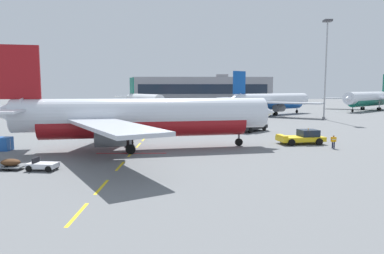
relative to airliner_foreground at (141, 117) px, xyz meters
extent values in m
plane|color=slate|center=(21.18, 15.38, -3.95)|extent=(400.00, 400.00, 0.00)
cube|color=yellow|center=(-0.82, -22.33, -3.95)|extent=(0.24, 4.00, 0.01)
cube|color=yellow|center=(-0.82, -16.50, -3.95)|extent=(0.24, 4.00, 0.01)
cube|color=yellow|center=(-0.82, -9.31, -3.95)|extent=(0.24, 4.00, 0.01)
cube|color=yellow|center=(-0.82, -2.73, -3.95)|extent=(0.24, 4.00, 0.01)
cube|color=yellow|center=(-0.82, 3.22, -3.95)|extent=(0.24, 4.00, 0.01)
cube|color=yellow|center=(-0.82, 8.77, -3.95)|extent=(0.24, 4.00, 0.01)
cube|color=yellow|center=(-0.82, 16.11, -3.95)|extent=(0.24, 4.00, 0.01)
cube|color=yellow|center=(-0.82, 22.20, -3.95)|extent=(0.24, 4.00, 0.01)
cube|color=yellow|center=(-0.82, 29.47, -3.95)|extent=(0.24, 4.00, 0.01)
cube|color=yellow|center=(-0.82, 36.26, -3.95)|extent=(0.24, 4.00, 0.01)
cube|color=yellow|center=(-0.82, 43.12, -3.95)|extent=(0.24, 4.00, 0.01)
cube|color=yellow|center=(-0.82, 49.78, -3.95)|extent=(0.24, 4.00, 0.01)
cube|color=yellow|center=(-0.82, 55.94, -3.95)|extent=(0.24, 4.00, 0.01)
cube|color=yellow|center=(-0.82, 63.05, -3.95)|extent=(0.24, 4.00, 0.01)
cube|color=#B21414|center=(-0.82, -2.62, -3.95)|extent=(8.00, 0.40, 0.01)
cylinder|color=silver|center=(0.57, 0.11, 0.35)|extent=(30.26, 9.61, 3.80)
cylinder|color=maroon|center=(0.57, 0.11, -0.69)|extent=(24.71, 8.22, 3.50)
cone|color=silver|center=(15.33, 3.06, 0.35)|extent=(4.16, 4.34, 3.72)
cone|color=silver|center=(-14.87, -2.96, 0.83)|extent=(4.75, 3.99, 3.23)
cube|color=#192333|center=(14.30, 2.85, 1.02)|extent=(2.13, 3.11, 0.60)
cube|color=maroon|center=(-13.16, -2.62, 5.25)|extent=(4.39, 1.21, 6.00)
cube|color=silver|center=(-14.47, 0.38, 1.11)|extent=(4.39, 6.90, 0.24)
cube|color=silver|center=(-13.22, -5.90, 1.11)|extent=(4.39, 6.90, 0.24)
cube|color=#B7BCC6|center=(-4.99, 7.67, -0.12)|extent=(7.12, 17.50, 0.36)
cube|color=#B7BCC6|center=(-1.66, -9.00, -0.12)|extent=(12.78, 17.08, 0.36)
cylinder|color=#4C4F54|center=(-4.55, 4.70, -1.57)|extent=(3.55, 2.69, 2.10)
cylinder|color=black|center=(-2.98, 5.01, -1.57)|extent=(0.47, 1.77, 1.79)
cylinder|color=#4C4F54|center=(-2.40, -6.09, -1.57)|extent=(3.55, 2.69, 2.10)
cylinder|color=black|center=(-0.83, -5.77, -1.57)|extent=(0.47, 1.77, 1.79)
cylinder|color=gray|center=(12.24, 2.44, -2.12)|extent=(0.28, 0.28, 2.67)
cylinder|color=black|center=(12.24, 2.44, -3.45)|extent=(1.03, 0.47, 0.99)
cylinder|color=gray|center=(-1.90, 2.27, -2.09)|extent=(0.28, 0.28, 2.61)
cylinder|color=black|center=(-1.96, 2.62, -3.40)|extent=(1.15, 0.56, 1.10)
cylinder|color=black|center=(-1.83, 1.93, -3.40)|extent=(1.15, 0.56, 1.10)
cylinder|color=gray|center=(-0.88, -2.83, -2.09)|extent=(0.28, 0.28, 2.61)
cylinder|color=black|center=(-0.95, -2.48, -3.40)|extent=(1.15, 0.56, 1.10)
cylinder|color=black|center=(-0.81, -3.17, -3.40)|extent=(1.15, 0.56, 1.10)
cube|color=yellow|center=(20.78, 4.14, -3.25)|extent=(6.35, 3.66, 0.60)
cube|color=#192333|center=(21.84, 4.30, -2.50)|extent=(2.69, 2.46, 0.90)
cube|color=yellow|center=(18.17, 3.75, -2.83)|extent=(1.07, 2.60, 0.24)
sphere|color=orange|center=(21.84, 4.30, -1.95)|extent=(0.16, 0.16, 0.16)
cylinder|color=black|center=(19.09, 2.47, -3.50)|extent=(0.95, 0.53, 0.90)
cylinder|color=black|center=(18.67, 5.24, -3.50)|extent=(0.95, 0.53, 0.90)
cylinder|color=black|center=(22.88, 3.04, -3.50)|extent=(0.95, 0.53, 0.90)
cylinder|color=black|center=(22.47, 5.81, -3.50)|extent=(0.95, 0.53, 0.90)
cylinder|color=silver|center=(29.75, 57.46, 0.25)|extent=(25.53, 20.92, 3.71)
cylinder|color=#0F479E|center=(29.75, 57.46, -0.77)|extent=(21.02, 17.34, 3.41)
cone|color=silver|center=(41.38, 66.45, 0.25)|extent=(4.93, 4.97, 3.64)
cone|color=silver|center=(17.58, 48.05, 0.71)|extent=(5.18, 5.01, 3.15)
cube|color=#192333|center=(40.57, 65.82, 0.90)|extent=(2.94, 3.16, 0.59)
cube|color=#0F479E|center=(18.93, 49.09, 5.04)|extent=(3.61, 2.91, 5.86)
cube|color=silver|center=(16.48, 51.15, 0.99)|extent=(6.30, 6.86, 0.23)
cube|color=silver|center=(20.30, 46.20, 0.99)|extent=(6.30, 6.86, 0.23)
cube|color=#B7BCC6|center=(21.60, 61.65, -0.21)|extent=(9.70, 17.23, 0.35)
cube|color=#B7BCC6|center=(31.76, 48.51, -0.21)|extent=(16.48, 12.97, 0.35)
cylinder|color=#4C4F54|center=(23.28, 59.24, -1.63)|extent=(3.73, 3.53, 2.05)
cylinder|color=black|center=(24.51, 60.20, -1.63)|extent=(1.16, 1.45, 1.74)
cylinder|color=#4C4F54|center=(29.85, 50.74, -1.63)|extent=(3.73, 3.53, 2.05)
cylinder|color=black|center=(31.09, 51.70, -1.63)|extent=(1.16, 1.45, 1.74)
cylinder|color=gray|center=(38.95, 64.57, -2.16)|extent=(0.27, 0.27, 2.60)
cylinder|color=black|center=(38.95, 64.57, -3.47)|extent=(0.93, 0.81, 0.97)
cylinder|color=gray|center=(26.65, 58.27, -2.14)|extent=(0.27, 0.27, 2.55)
cylinder|color=black|center=(26.44, 58.54, -3.41)|extent=(1.06, 0.93, 1.07)
cylinder|color=black|center=(26.86, 58.00, -3.41)|extent=(1.06, 0.93, 1.07)
cylinder|color=gray|center=(29.76, 54.25, -2.14)|extent=(0.27, 0.27, 2.55)
cylinder|color=black|center=(29.55, 54.52, -3.41)|extent=(1.06, 0.93, 1.07)
cylinder|color=black|center=(29.97, 53.98, -3.41)|extent=(1.06, 0.93, 1.07)
cylinder|color=white|center=(-8.49, 70.36, 0.03)|extent=(15.27, 26.61, 3.52)
cylinder|color=#0F604C|center=(-8.49, 70.36, -0.94)|extent=(12.76, 21.82, 3.23)
cone|color=white|center=(-2.44, 57.82, 0.03)|extent=(4.51, 4.41, 3.45)
cone|color=white|center=(-14.82, 83.49, 0.47)|extent=(4.38, 4.80, 2.99)
cube|color=#192333|center=(-2.86, 58.70, 0.64)|extent=(3.02, 2.48, 0.56)
cube|color=#0F604C|center=(-14.11, 82.03, 4.56)|extent=(2.07, 3.81, 5.55)
cube|color=white|center=(-11.73, 83.90, 0.73)|extent=(6.62, 5.24, 0.22)
cube|color=white|center=(-17.06, 81.33, 0.73)|extent=(6.62, 5.24, 0.22)
cube|color=#B7BCC6|center=(-3.00, 77.09, -0.41)|extent=(16.13, 6.18, 0.33)
cube|color=#B7BCC6|center=(-17.17, 70.26, -0.41)|extent=(14.26, 14.27, 0.33)
cylinder|color=#4C4F54|center=(-5.56, 76.01, -1.75)|extent=(3.04, 3.51, 1.94)
cylinder|color=black|center=(-4.92, 74.68, -1.75)|extent=(1.54, 0.82, 1.65)
cylinder|color=#4C4F54|center=(-14.73, 71.59, -1.75)|extent=(3.04, 3.51, 1.94)
cylinder|color=black|center=(-14.08, 70.26, -1.75)|extent=(1.54, 0.82, 1.65)
cylinder|color=gray|center=(-3.70, 60.45, -2.26)|extent=(0.26, 0.26, 2.47)
cylinder|color=black|center=(-3.70, 60.45, -3.49)|extent=(0.63, 0.94, 0.92)
cylinder|color=gray|center=(-7.12, 73.08, -2.23)|extent=(0.26, 0.26, 2.41)
cylinder|color=black|center=(-6.83, 73.22, -3.44)|extent=(0.73, 1.06, 1.02)
cylinder|color=black|center=(-7.41, 72.94, -3.44)|extent=(0.73, 1.06, 1.02)
cylinder|color=gray|center=(-11.46, 70.99, -2.23)|extent=(0.26, 0.26, 2.41)
cylinder|color=black|center=(-11.16, 71.13, -3.44)|extent=(0.73, 1.06, 1.02)
cylinder|color=black|center=(-11.75, 70.85, -3.44)|extent=(0.73, 1.06, 1.02)
cylinder|color=silver|center=(66.72, 75.88, 0.49)|extent=(25.82, 23.64, 3.93)
cylinder|color=#0F604C|center=(66.72, 75.88, -0.59)|extent=(21.30, 19.55, 3.61)
cone|color=silver|center=(55.12, 65.52, 0.49)|extent=(5.26, 5.28, 3.85)
cube|color=#192333|center=(55.92, 66.25, 1.18)|extent=(3.19, 3.30, 0.62)
cube|color=silver|center=(75.85, 88.46, 1.28)|extent=(6.87, 7.14, 0.25)
cube|color=#B7BCC6|center=(63.94, 85.17, 0.00)|extent=(17.77, 12.85, 0.37)
cylinder|color=#4C4F54|center=(66.12, 82.96, -1.50)|extent=(3.91, 3.82, 2.17)
cylinder|color=black|center=(64.88, 81.86, -1.50)|extent=(1.32, 1.46, 1.84)
cylinder|color=gray|center=(57.54, 67.69, -2.06)|extent=(0.29, 0.29, 2.75)
cylinder|color=black|center=(57.54, 67.69, -3.44)|extent=(0.96, 0.90, 1.02)
cylinder|color=gray|center=(70.05, 75.25, -2.03)|extent=(0.29, 0.29, 2.70)
cylinder|color=black|center=(70.29, 74.98, -3.38)|extent=(1.09, 1.03, 1.14)
cylinder|color=black|center=(69.81, 75.52, -3.38)|extent=(1.09, 1.03, 1.14)
cylinder|color=gray|center=(66.47, 79.26, -2.03)|extent=(0.29, 0.29, 2.70)
cylinder|color=black|center=(66.71, 78.99, -3.38)|extent=(1.09, 1.03, 1.14)
cylinder|color=black|center=(66.23, 79.53, -3.38)|extent=(1.09, 1.03, 1.14)
cube|color=black|center=(-17.92, 21.03, -3.21)|extent=(7.04, 2.51, 0.60)
cube|color=yellow|center=(-20.23, 21.06, -2.36)|extent=(2.42, 2.34, 1.10)
cube|color=#192333|center=(-21.38, 21.08, -2.26)|extent=(0.09, 1.92, 0.64)
cube|color=yellow|center=(-16.94, 21.01, -1.86)|extent=(4.80, 2.48, 2.10)
cylinder|color=black|center=(-20.18, 19.86, -3.47)|extent=(0.96, 0.30, 0.96)
cylinder|color=black|center=(-20.14, 22.26, -3.47)|extent=(0.96, 0.30, 0.96)
cylinder|color=black|center=(-15.70, 19.79, -3.47)|extent=(0.96, 0.30, 0.96)
cylinder|color=black|center=(-15.66, 22.19, -3.47)|extent=(0.96, 0.30, 0.96)
cube|color=black|center=(16.70, 18.14, -3.21)|extent=(6.51, 6.77, 0.60)
cube|color=silver|center=(15.13, 16.44, -2.36)|extent=(3.31, 3.31, 1.10)
cube|color=#192333|center=(14.36, 15.60, -2.26)|extent=(1.45, 1.34, 0.64)
cube|color=silver|center=(17.36, 18.86, -1.86)|extent=(4.99, 5.13, 2.10)
cylinder|color=black|center=(16.06, 15.68, -3.47)|extent=(0.86, 0.90, 0.96)
cylinder|color=black|center=(14.30, 17.31, -3.47)|extent=(0.86, 0.90, 0.96)
cylinder|color=black|center=(19.10, 18.98, -3.47)|extent=(0.86, 0.90, 0.96)
cylinder|color=black|center=(17.33, 20.60, -3.47)|extent=(0.86, 0.90, 0.96)
cube|color=silver|center=(-7.50, -11.00, -3.49)|extent=(2.75, 1.71, 0.44)
cube|color=black|center=(-8.14, -10.92, -3.09)|extent=(0.26, 1.13, 0.56)
cylinder|color=black|center=(-6.51, -10.42, -3.67)|extent=(0.58, 0.25, 0.56)
cylinder|color=black|center=(-6.68, -11.80, -3.67)|extent=(0.58, 0.25, 0.56)
cylinder|color=black|center=(-8.31, -10.19, -3.67)|extent=(0.58, 0.25, 0.56)
cylinder|color=black|center=(-8.49, -11.58, -3.67)|extent=(0.58, 0.25, 0.56)
cube|color=slate|center=(-10.57, -10.61, -3.67)|extent=(2.57, 1.79, 0.12)
ellipsoid|color=#4C2D19|center=(-10.57, -10.61, -3.29)|extent=(1.96, 1.42, 0.64)
cylinder|color=black|center=(-10.49, -9.94, -3.73)|extent=(0.45, 0.19, 0.44)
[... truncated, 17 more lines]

